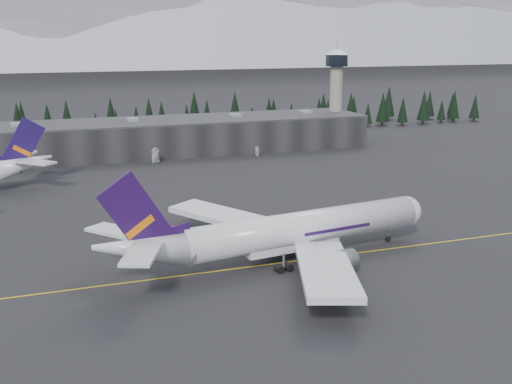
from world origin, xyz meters
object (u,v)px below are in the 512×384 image
object	(u,v)px
gse_vehicle_a	(155,161)
gse_vehicle_b	(257,155)
terminal	(160,137)
control_tower	(336,85)
jet_main	(277,233)

from	to	relation	value
gse_vehicle_a	gse_vehicle_b	distance (m)	37.92
terminal	control_tower	xyz separation A→B (m)	(75.00, 3.00, 17.11)
terminal	gse_vehicle_a	world-z (taller)	terminal
terminal	gse_vehicle_b	world-z (taller)	terminal
terminal	gse_vehicle_b	bearing A→B (deg)	-30.72
control_tower	jet_main	world-z (taller)	control_tower
terminal	gse_vehicle_a	xyz separation A→B (m)	(-5.78, -19.29, -5.52)
jet_main	gse_vehicle_a	xyz separation A→B (m)	(-2.41, 107.02, -5.20)
gse_vehicle_b	gse_vehicle_a	bearing A→B (deg)	-126.27
gse_vehicle_a	control_tower	bearing A→B (deg)	-6.45
jet_main	gse_vehicle_b	distance (m)	113.07
jet_main	gse_vehicle_b	size ratio (longest dim) A/B	19.24
gse_vehicle_b	terminal	bearing A→B (deg)	-157.28
terminal	control_tower	distance (m)	76.98
gse_vehicle_b	control_tower	bearing A→B (deg)	80.71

